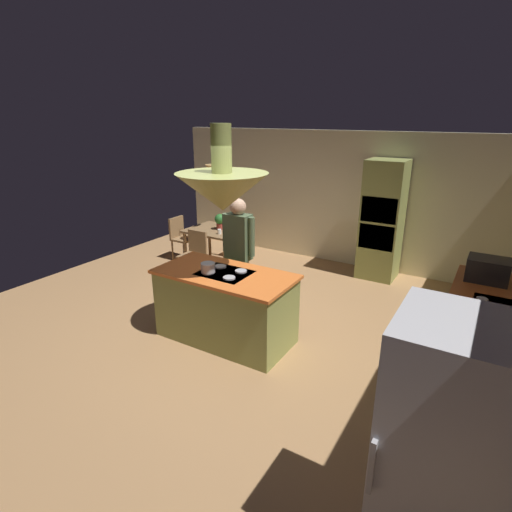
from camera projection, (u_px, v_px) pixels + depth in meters
The scene contains 19 objects.
ground at pixel (235, 331), 5.62m from camera, with size 8.16×8.16×0.00m, color #AD7F51.
wall_back at pixel (332, 198), 7.98m from camera, with size 6.80×0.10×2.55m, color beige.
kitchen_island at pixel (226, 306), 5.30m from camera, with size 1.78×0.90×0.96m.
counter_run_right at pixel (475, 337), 4.55m from camera, with size 0.73×2.13×0.94m.
oven_tower at pixel (382, 220), 7.19m from camera, with size 0.66×0.62×2.11m.
refrigerator at pixel (443, 459), 2.42m from camera, with size 0.72×0.74×1.81m.
dining_table at pixel (216, 235), 7.77m from camera, with size 1.04×0.88×0.76m.
person_at_island at pixel (239, 249), 5.84m from camera, with size 0.53×0.23×1.74m.
range_hood at pixel (222, 190), 4.80m from camera, with size 1.10×1.10×1.00m.
pendant_light_over_table at pixel (214, 171), 7.37m from camera, with size 0.32×0.32×0.82m.
chair_facing_island at pixel (194, 252), 7.29m from camera, with size 0.40×0.40×0.87m.
chair_by_back_wall at pixel (236, 234), 8.35m from camera, with size 0.40×0.40×0.87m.
chair_at_corner at pixel (181, 235), 8.26m from camera, with size 0.40×0.40×0.87m.
potted_plant_on_table at pixel (220, 221), 7.68m from camera, with size 0.20×0.20×0.30m.
cup_on_table at pixel (219, 232), 7.42m from camera, with size 0.07×0.07×0.09m, color white.
canister_flour at pixel (480, 312), 3.95m from camera, with size 0.11×0.11×0.17m, color #E0B78C.
canister_sugar at pixel (481, 305), 4.10m from camera, with size 0.11×0.11×0.15m, color silver.
microwave_on_counter at pixel (488, 270), 4.86m from camera, with size 0.46×0.36×0.28m, color #232326.
cooking_pot_on_cooktop at pixel (208, 268), 5.09m from camera, with size 0.18×0.18×0.12m, color #B2B2B7.
Camera 1 is at (2.82, -4.09, 2.84)m, focal length 28.60 mm.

